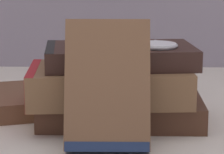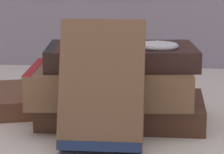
% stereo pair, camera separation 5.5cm
% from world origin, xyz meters
% --- Properties ---
extents(ground_plane, '(3.00, 3.00, 0.00)m').
position_xyz_m(ground_plane, '(0.00, 0.00, 0.00)').
color(ground_plane, beige).
extents(book_flat_bottom, '(0.23, 0.14, 0.04)m').
position_xyz_m(book_flat_bottom, '(0.01, 0.03, 0.02)').
color(book_flat_bottom, '#4C2D1E').
rests_on(book_flat_bottom, ground_plane).
extents(book_flat_middle, '(0.23, 0.15, 0.05)m').
position_xyz_m(book_flat_middle, '(-0.01, 0.02, 0.06)').
color(book_flat_middle, brown).
rests_on(book_flat_middle, book_flat_bottom).
extents(book_flat_top, '(0.22, 0.14, 0.03)m').
position_xyz_m(book_flat_top, '(0.01, 0.03, 0.10)').
color(book_flat_top, '#331E19').
rests_on(book_flat_top, book_flat_middle).
extents(book_leaning_front, '(0.10, 0.08, 0.16)m').
position_xyz_m(book_leaning_front, '(-0.00, -0.08, 0.08)').
color(book_leaning_front, brown).
rests_on(book_leaning_front, ground_plane).
extents(pocket_watch, '(0.06, 0.06, 0.01)m').
position_xyz_m(pocket_watch, '(0.07, 0.02, 0.11)').
color(pocket_watch, silver).
rests_on(pocket_watch, book_flat_top).
extents(reading_glasses, '(0.10, 0.05, 0.00)m').
position_xyz_m(reading_glasses, '(-0.06, 0.16, 0.00)').
color(reading_glasses, '#ADADB2').
rests_on(reading_glasses, ground_plane).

